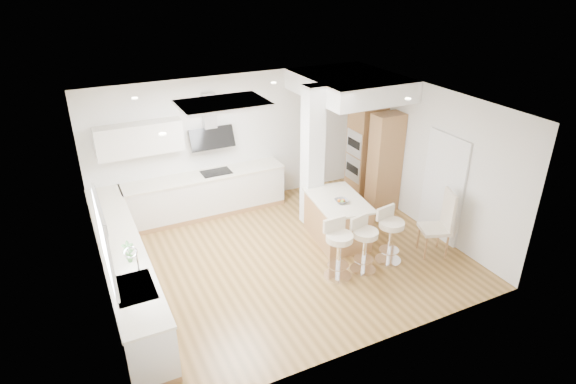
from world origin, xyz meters
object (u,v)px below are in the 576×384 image
bar_stool_a (338,246)px  bar_stool_c (390,233)px  peninsula (337,219)px  dining_chair (441,221)px  bar_stool_b (364,242)px

bar_stool_a → bar_stool_c: bar_stool_a is taller
peninsula → bar_stool_c: bearing=-60.7°
bar_stool_c → dining_chair: (0.96, -0.20, 0.09)m
bar_stool_b → dining_chair: (1.53, -0.15, 0.10)m
bar_stool_a → bar_stool_c: bearing=-0.8°
peninsula → bar_stool_b: bar_stool_b is taller
bar_stool_a → bar_stool_c: size_ratio=1.03×
peninsula → dining_chair: size_ratio=1.21×
dining_chair → bar_stool_a: bearing=-164.7°
peninsula → dining_chair: (1.39, -1.24, 0.23)m
bar_stool_b → bar_stool_c: (0.56, 0.04, 0.01)m
bar_stool_b → dining_chair: 1.54m
bar_stool_a → dining_chair: dining_chair is taller
peninsula → bar_stool_a: bearing=-113.6°
bar_stool_a → bar_stool_b: bar_stool_a is taller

